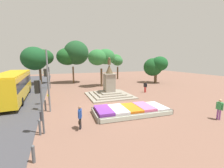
# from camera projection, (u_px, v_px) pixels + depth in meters

# --- Properties ---
(ground_plane) EXTENTS (81.50, 81.50, 0.00)m
(ground_plane) POSITION_uv_depth(u_px,v_px,m) (112.00, 109.00, 14.74)
(ground_plane) COLOR brown
(flower_planter) EXTENTS (6.92, 3.35, 0.65)m
(flower_planter) POSITION_uv_depth(u_px,v_px,m) (130.00, 110.00, 13.40)
(flower_planter) COLOR #38281C
(flower_planter) RESTS_ON ground_plane
(statue_monument) EXTENTS (5.63, 5.63, 5.07)m
(statue_monument) POSITION_uv_depth(u_px,v_px,m) (109.00, 89.00, 19.77)
(statue_monument) COLOR gray
(statue_monument) RESTS_ON ground_plane
(traffic_light_near_crossing) EXTENTS (0.42, 0.31, 3.52)m
(traffic_light_near_crossing) POSITION_uv_depth(u_px,v_px,m) (39.00, 97.00, 9.34)
(traffic_light_near_crossing) COLOR #4C5156
(traffic_light_near_crossing) RESTS_ON ground_plane
(traffic_light_mid_block) EXTENTS (0.42, 0.31, 3.85)m
(traffic_light_mid_block) POSITION_uv_depth(u_px,v_px,m) (47.00, 80.00, 15.49)
(traffic_light_mid_block) COLOR #2D2D33
(traffic_light_mid_block) RESTS_ON ground_plane
(traffic_light_far_corner) EXTENTS (0.42, 0.30, 3.57)m
(traffic_light_far_corner) POSITION_uv_depth(u_px,v_px,m) (49.00, 73.00, 24.79)
(traffic_light_far_corner) COLOR #4C5156
(traffic_light_far_corner) RESTS_ON ground_plane
(banner_pole) EXTENTS (0.16, 0.67, 5.64)m
(banner_pole) POSITION_uv_depth(u_px,v_px,m) (48.00, 79.00, 13.45)
(banner_pole) COLOR slate
(banner_pole) RESTS_ON ground_plane
(city_bus) EXTENTS (3.08, 11.73, 3.25)m
(city_bus) POSITION_uv_depth(u_px,v_px,m) (13.00, 84.00, 17.77)
(city_bus) COLOR gold
(city_bus) RESTS_ON ground_plane
(pedestrian_with_handbag) EXTENTS (0.34, 0.71, 1.65)m
(pedestrian_with_handbag) POSITION_uv_depth(u_px,v_px,m) (80.00, 116.00, 10.29)
(pedestrian_with_handbag) COLOR black
(pedestrian_with_handbag) RESTS_ON ground_plane
(pedestrian_near_planter) EXTENTS (0.37, 0.52, 1.63)m
(pedestrian_near_planter) POSITION_uv_depth(u_px,v_px,m) (145.00, 86.00, 21.93)
(pedestrian_near_planter) COLOR red
(pedestrian_near_planter) RESTS_ON ground_plane
(pedestrian_crossing_plaza) EXTENTS (0.22, 0.57, 1.69)m
(pedestrian_crossing_plaza) POSITION_uv_depth(u_px,v_px,m) (219.00, 108.00, 11.92)
(pedestrian_crossing_plaza) COLOR #8C4C99
(pedestrian_crossing_plaza) RESTS_ON ground_plane
(kerb_bollard_south) EXTENTS (0.17, 0.17, 0.89)m
(kerb_bollard_south) POSITION_uv_depth(u_px,v_px,m) (33.00, 153.00, 6.95)
(kerb_bollard_south) COLOR #4C5156
(kerb_bollard_south) RESTS_ON ground_plane
(kerb_bollard_mid_a) EXTENTS (0.15, 0.15, 1.03)m
(kerb_bollard_mid_a) POSITION_uv_depth(u_px,v_px,m) (40.00, 127.00, 9.50)
(kerb_bollard_mid_a) COLOR #4C5156
(kerb_bollard_mid_a) RESTS_ON ground_plane
(kerb_bollard_mid_b) EXTENTS (0.17, 0.17, 0.81)m
(kerb_bollard_mid_b) POSITION_uv_depth(u_px,v_px,m) (41.00, 116.00, 11.73)
(kerb_bollard_mid_b) COLOR #2D2D33
(kerb_bollard_mid_b) RESTS_ON ground_plane
(kerb_bollard_north) EXTENTS (0.16, 0.16, 1.05)m
(kerb_bollard_north) POSITION_uv_depth(u_px,v_px,m) (45.00, 105.00, 14.01)
(kerb_bollard_north) COLOR #4C5156
(kerb_bollard_north) RESTS_ON ground_plane
(park_tree_far_left) EXTENTS (2.87, 3.58, 6.07)m
(park_tree_far_left) POSITION_uv_depth(u_px,v_px,m) (117.00, 60.00, 36.55)
(park_tree_far_left) COLOR #4C3823
(park_tree_far_left) RESTS_ON ground_plane
(park_tree_behind_statue) EXTENTS (6.36, 5.08, 8.55)m
(park_tree_behind_statue) POSITION_uv_depth(u_px,v_px,m) (73.00, 54.00, 30.34)
(park_tree_behind_statue) COLOR brown
(park_tree_behind_statue) RESTS_ON ground_plane
(park_tree_far_right) EXTENTS (4.50, 4.37, 5.42)m
(park_tree_far_right) POSITION_uv_depth(u_px,v_px,m) (155.00, 66.00, 30.73)
(park_tree_far_right) COLOR brown
(park_tree_far_right) RESTS_ON ground_plane
(park_tree_street_side) EXTENTS (4.92, 3.45, 6.66)m
(park_tree_street_side) POSITION_uv_depth(u_px,v_px,m) (101.00, 57.00, 26.26)
(park_tree_street_side) COLOR brown
(park_tree_street_side) RESTS_ON ground_plane
(park_tree_mid_canopy) EXTENTS (5.81, 4.89, 7.17)m
(park_tree_mid_canopy) POSITION_uv_depth(u_px,v_px,m) (37.00, 58.00, 28.57)
(park_tree_mid_canopy) COLOR brown
(park_tree_mid_canopy) RESTS_ON ground_plane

